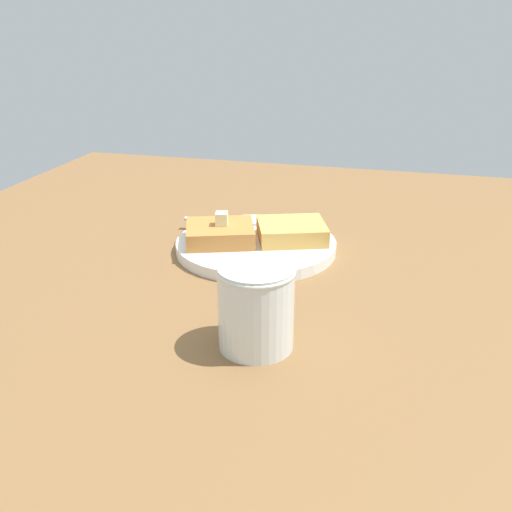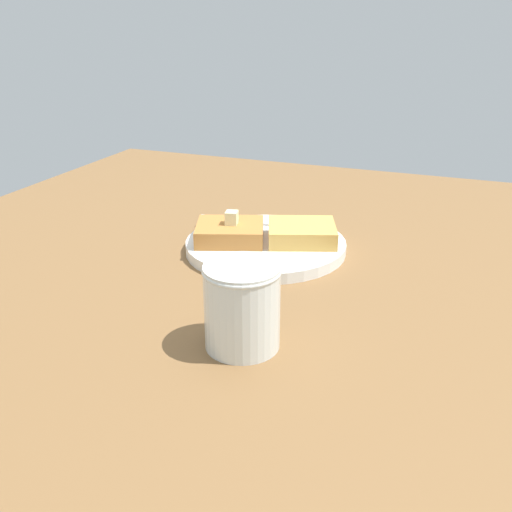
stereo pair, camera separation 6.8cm
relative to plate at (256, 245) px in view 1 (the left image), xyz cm
name	(u,v)px [view 1 (the left image)]	position (x,y,z in cm)	size (l,w,h in cm)	color
table_surface	(254,271)	(0.89, -4.74, -1.94)	(111.19, 111.19, 2.09)	brown
plate	(256,245)	(0.00, 0.00, 0.00)	(22.64, 22.64, 1.53)	white
toast_slice_left	(220,233)	(-4.76, -1.71, 1.86)	(9.31, 8.11, 2.44)	#B47335
toast_slice_middle	(292,231)	(4.76, 1.71, 1.86)	(9.31, 8.11, 2.44)	gold
butter_pat_primary	(222,219)	(-4.54, -1.51, 3.99)	(1.82, 1.64, 1.82)	beige
fork	(242,222)	(-4.01, 6.61, 0.82)	(16.06, 2.87, 0.36)	silver
syrup_jar	(256,311)	(6.40, -24.50, 3.06)	(7.77, 7.77, 8.79)	#381A05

